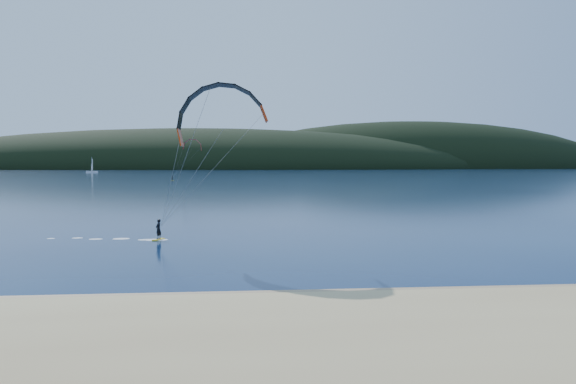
# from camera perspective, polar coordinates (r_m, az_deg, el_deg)

# --- Properties ---
(ground) EXTENTS (1800.00, 1800.00, 0.00)m
(ground) POSITION_cam_1_polar(r_m,az_deg,el_deg) (22.73, -5.55, -14.08)
(ground) COLOR #08193C
(ground) RESTS_ON ground
(wet_sand) EXTENTS (220.00, 2.50, 0.10)m
(wet_sand) POSITION_cam_1_polar(r_m,az_deg,el_deg) (27.05, -5.47, -11.18)
(wet_sand) COLOR #987858
(wet_sand) RESTS_ON ground
(headland) EXTENTS (1200.00, 310.00, 140.00)m
(headland) POSITION_cam_1_polar(r_m,az_deg,el_deg) (767.04, -5.04, 2.49)
(headland) COLOR black
(headland) RESTS_ON ground
(kitesurfer_near) EXTENTS (20.36, 9.32, 12.53)m
(kitesurfer_near) POSITION_cam_1_polar(r_m,az_deg,el_deg) (41.55, -7.46, 6.14)
(kitesurfer_near) COLOR yellow
(kitesurfer_near) RESTS_ON ground
(kitesurfer_far) EXTENTS (12.90, 6.22, 15.13)m
(kitesurfer_far) POSITION_cam_1_polar(r_m,az_deg,el_deg) (216.33, -10.21, 4.54)
(kitesurfer_far) COLOR yellow
(kitesurfer_far) RESTS_ON ground
(sailboat) EXTENTS (8.77, 5.62, 12.23)m
(sailboat) POSITION_cam_1_polar(r_m,az_deg,el_deg) (437.21, -20.16, 2.06)
(sailboat) COLOR white
(sailboat) RESTS_ON ground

